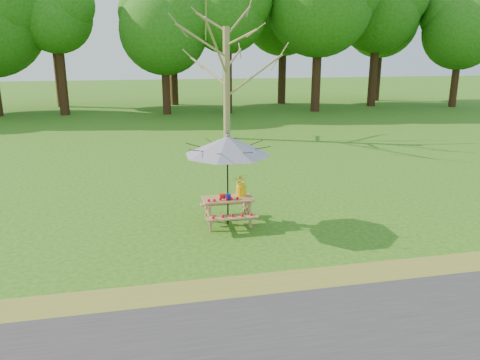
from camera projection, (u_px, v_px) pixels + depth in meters
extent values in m
plane|color=#1F6112|center=(80.00, 244.00, 10.23)|extent=(120.00, 120.00, 0.00)
cube|color=olive|center=(61.00, 311.00, 7.59)|extent=(120.00, 1.20, 0.01)
cylinder|color=olive|center=(227.00, 84.00, 21.81)|extent=(0.42, 0.42, 5.13)
cube|color=#A7724B|center=(228.00, 199.00, 11.22)|extent=(1.20, 0.62, 0.04)
cube|color=#A7724B|center=(232.00, 218.00, 10.78)|extent=(1.20, 0.22, 0.04)
cube|color=#A7724B|center=(224.00, 203.00, 11.81)|extent=(1.20, 0.22, 0.04)
cylinder|color=black|center=(228.00, 180.00, 11.09)|extent=(0.04, 0.04, 2.25)
cone|color=#1FABB3|center=(227.00, 146.00, 10.87)|extent=(2.70, 2.70, 0.44)
sphere|color=#1FABB3|center=(227.00, 135.00, 10.80)|extent=(0.08, 0.08, 0.08)
cube|color=red|center=(222.00, 196.00, 11.21)|extent=(0.14, 0.12, 0.10)
cylinder|color=#121A96|center=(228.00, 197.00, 11.08)|extent=(0.13, 0.13, 0.13)
cube|color=beige|center=(223.00, 195.00, 11.32)|extent=(0.13, 0.13, 0.07)
cylinder|color=yellow|center=(241.00, 191.00, 11.36)|extent=(0.25, 0.25, 0.25)
imported|color=yellow|center=(241.00, 181.00, 11.29)|extent=(0.37, 0.33, 0.37)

